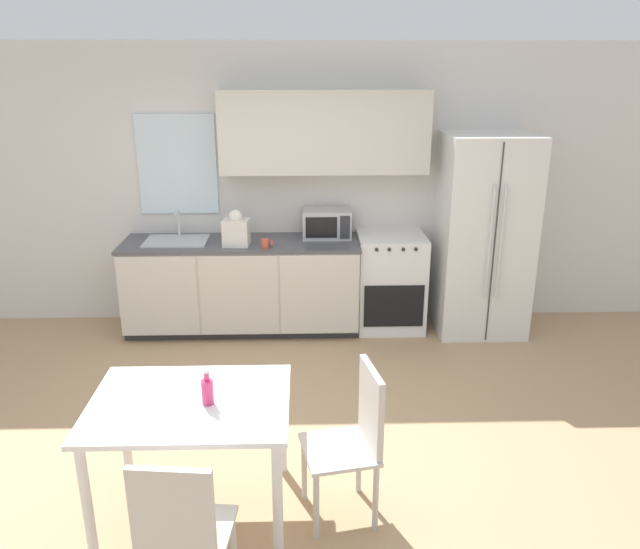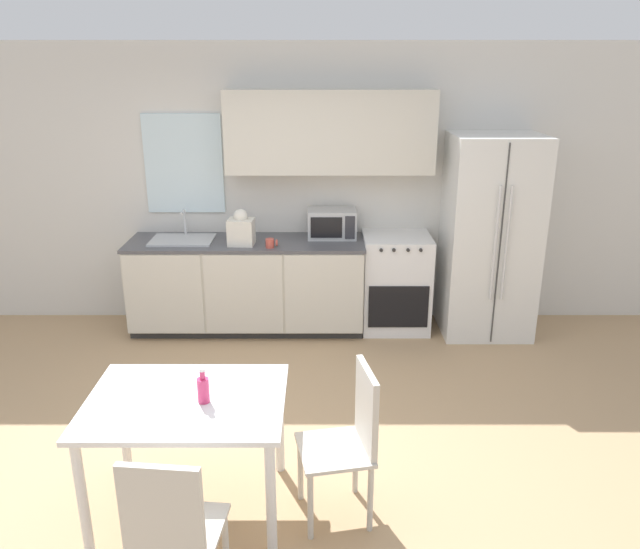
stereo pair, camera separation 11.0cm
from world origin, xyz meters
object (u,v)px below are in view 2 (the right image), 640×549
at_px(microwave, 331,223).
at_px(coffee_mug, 270,243).
at_px(refrigerator, 488,237).
at_px(dining_chair_side, 350,433).
at_px(drink_bottle, 202,389).
at_px(dining_chair_near, 170,529).
at_px(dining_table, 186,415).
at_px(oven_range, 394,282).

height_order(microwave, coffee_mug, microwave).
bearing_deg(microwave, coffee_mug, -147.63).
distance_m(refrigerator, dining_chair_side, 3.03).
height_order(dining_chair_side, drink_bottle, drink_bottle).
bearing_deg(dining_chair_near, microwave, 83.24).
xyz_separation_m(refrigerator, dining_chair_near, (-2.27, -3.40, -0.41)).
bearing_deg(drink_bottle, dining_chair_near, -92.00).
relative_size(dining_chair_near, drink_bottle, 4.44).
relative_size(dining_table, dining_chair_side, 1.20).
relative_size(dining_table, dining_chair_near, 1.20).
bearing_deg(coffee_mug, dining_chair_side, -75.60).
distance_m(coffee_mug, drink_bottle, 2.45).
bearing_deg(dining_chair_near, refrigerator, 61.92).
bearing_deg(dining_table, dining_chair_side, -2.42).
relative_size(refrigerator, drink_bottle, 9.07).
distance_m(dining_chair_side, drink_bottle, 0.87).
height_order(microwave, dining_table, microwave).
height_order(coffee_mug, dining_table, coffee_mug).
xyz_separation_m(oven_range, coffee_mug, (-1.19, -0.25, 0.47)).
relative_size(microwave, coffee_mug, 4.18).
bearing_deg(refrigerator, coffee_mug, -174.67).
bearing_deg(drink_bottle, dining_table, 164.91).
xyz_separation_m(microwave, drink_bottle, (-0.76, -2.80, -0.22)).
distance_m(dining_table, drink_bottle, 0.22).
xyz_separation_m(oven_range, microwave, (-0.62, 0.11, 0.57)).
relative_size(dining_table, drink_bottle, 5.31).
distance_m(microwave, dining_chair_near, 3.69).
height_order(dining_table, dining_chair_side, dining_chair_side).
xyz_separation_m(microwave, dining_table, (-0.87, -2.77, -0.41)).
relative_size(coffee_mug, dining_chair_near, 0.12).
height_order(refrigerator, coffee_mug, refrigerator).
xyz_separation_m(oven_range, dining_table, (-1.49, -2.66, 0.16)).
height_order(oven_range, drink_bottle, drink_bottle).
xyz_separation_m(dining_table, dining_chair_side, (0.93, -0.04, -0.09)).
relative_size(refrigerator, coffee_mug, 17.17).
distance_m(refrigerator, coffee_mug, 2.06).
distance_m(oven_range, dining_chair_side, 2.76).
xyz_separation_m(refrigerator, microwave, (-1.49, 0.17, 0.09)).
bearing_deg(microwave, dining_chair_side, -88.73).
height_order(refrigerator, dining_table, refrigerator).
height_order(oven_range, microwave, microwave).
bearing_deg(dining_chair_side, refrigerator, -39.32).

